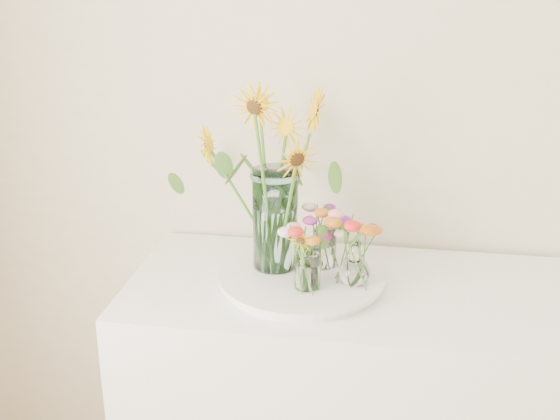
% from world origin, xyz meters
% --- Properties ---
extents(tray, '(0.44, 0.44, 0.02)m').
position_xyz_m(tray, '(-0.71, 1.93, 0.91)').
color(tray, white).
rests_on(tray, counter).
extents(mason_jar, '(0.13, 0.13, 0.30)m').
position_xyz_m(mason_jar, '(-0.79, 1.97, 1.07)').
color(mason_jar, '#AADDDC').
rests_on(mason_jar, tray).
extents(sunflower_bouquet, '(0.69, 0.69, 0.56)m').
position_xyz_m(sunflower_bouquet, '(-0.79, 1.97, 1.20)').
color(sunflower_bouquet, '#FFC405').
rests_on(sunflower_bouquet, tray).
extents(small_vase_a, '(0.09, 0.09, 0.12)m').
position_xyz_m(small_vase_a, '(-0.68, 1.85, 0.98)').
color(small_vase_a, white).
rests_on(small_vase_a, tray).
extents(wildflower_posy_a, '(0.19, 0.19, 0.21)m').
position_xyz_m(wildflower_posy_a, '(-0.68, 1.85, 1.03)').
color(wildflower_posy_a, orange).
rests_on(wildflower_posy_a, tray).
extents(small_vase_b, '(0.10, 0.10, 0.13)m').
position_xyz_m(small_vase_b, '(-0.56, 1.90, 0.99)').
color(small_vase_b, white).
rests_on(small_vase_b, tray).
extents(wildflower_posy_b, '(0.22, 0.22, 0.22)m').
position_xyz_m(wildflower_posy_b, '(-0.56, 1.90, 1.03)').
color(wildflower_posy_b, orange).
rests_on(wildflower_posy_b, tray).
extents(small_vase_c, '(0.08, 0.08, 0.12)m').
position_xyz_m(small_vase_c, '(-0.65, 1.99, 0.98)').
color(small_vase_c, white).
rests_on(small_vase_c, tray).
extents(wildflower_posy_c, '(0.20, 0.20, 0.21)m').
position_xyz_m(wildflower_posy_c, '(-0.65, 1.99, 1.03)').
color(wildflower_posy_c, orange).
rests_on(wildflower_posy_c, tray).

